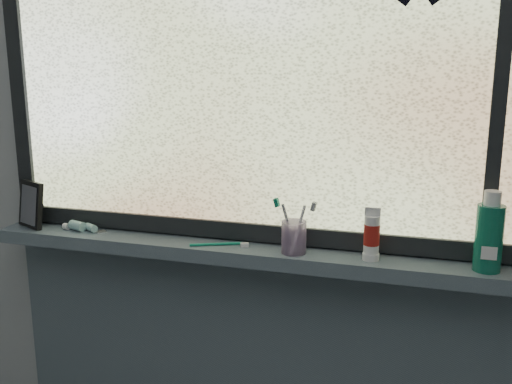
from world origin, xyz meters
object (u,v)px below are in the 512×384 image
object	(u,v)px
toothbrush_cup	(294,237)
cream_tube	(372,232)
vanity_mirror	(31,204)
mouthwash_bottle	(489,231)

from	to	relation	value
toothbrush_cup	cream_tube	distance (m)	0.21
vanity_mirror	toothbrush_cup	xyz separation A→B (m)	(0.84, -0.01, -0.03)
vanity_mirror	cream_tube	xyz separation A→B (m)	(1.05, -0.01, 0.00)
vanity_mirror	mouthwash_bottle	world-z (taller)	mouthwash_bottle
toothbrush_cup	cream_tube	size ratio (longest dim) A/B	0.88
mouthwash_bottle	cream_tube	bearing A→B (deg)	-179.56
vanity_mirror	cream_tube	size ratio (longest dim) A/B	1.44
mouthwash_bottle	cream_tube	distance (m)	0.28
toothbrush_cup	mouthwash_bottle	distance (m)	0.49
vanity_mirror	mouthwash_bottle	bearing A→B (deg)	24.13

